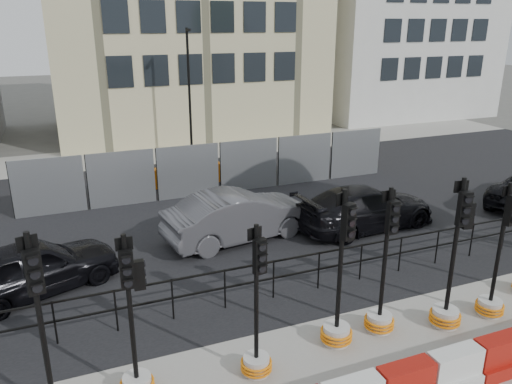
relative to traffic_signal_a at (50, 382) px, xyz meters
name	(u,v)px	position (x,y,z in m)	size (l,w,h in m)	color
ground	(343,314)	(6.08, 0.86, -0.69)	(120.00, 120.00, 0.00)	#51514C
road	(238,210)	(6.08, 7.86, -0.67)	(40.00, 14.00, 0.03)	black
sidewalk_far	(177,152)	(6.08, 16.86, -0.68)	(40.00, 4.00, 0.02)	gray
kerb_railing	(319,264)	(6.08, 2.06, 0.00)	(18.00, 0.04, 1.00)	black
heras_fencing	(202,172)	(5.59, 10.57, 0.03)	(14.33, 1.72, 2.00)	#969A9F
lamp_post_far	(189,89)	(6.58, 15.84, 2.53)	(0.12, 0.56, 6.00)	black
barrier_row	(430,379)	(6.08, -1.94, -0.32)	(14.65, 0.50, 0.80)	#AA1F0D
traffic_signal_a	(50,382)	(0.00, 0.00, 0.00)	(0.66, 0.66, 3.34)	silver
traffic_signal_b	(136,360)	(1.37, -0.01, 0.04)	(0.61, 0.61, 3.08)	silver
traffic_signal_c	(257,345)	(3.51, -0.27, -0.07)	(0.59, 0.59, 3.01)	silver
traffic_signal_d	(339,309)	(5.39, -0.01, 0.10)	(0.65, 0.65, 3.32)	silver
traffic_signal_e	(381,303)	(6.45, 0.04, -0.03)	(0.63, 0.63, 3.22)	silver
traffic_signal_f	(449,293)	(7.88, -0.34, 0.11)	(0.66, 0.66, 3.36)	silver
traffic_signal_g	(493,290)	(9.09, -0.38, -0.04)	(0.61, 0.61, 3.12)	silver
car_a	(33,267)	(-0.34, 4.49, -0.01)	(4.29, 2.89, 1.36)	black
car_b	(239,216)	(5.32, 5.61, 0.06)	(4.74, 2.24, 1.50)	#4F4F54
car_c	(366,208)	(9.33, 4.94, -0.01)	(4.82, 2.27, 1.36)	black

